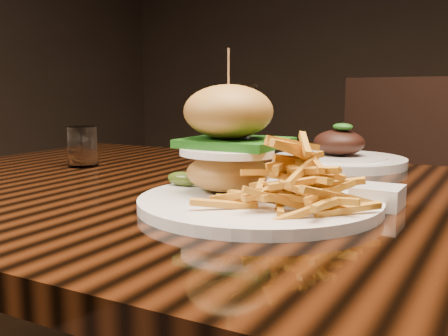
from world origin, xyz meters
The scene contains 7 objects.
dining_table centered at (0.00, 0.00, 0.67)m, with size 1.60×0.90×0.75m.
burger_plate centered at (-0.02, -0.10, 0.81)m, with size 0.34×0.34×0.22m.
ramekin centered at (0.13, -0.02, 0.77)m, with size 0.07×0.07×0.03m, color silver.
wine_glass centered at (-0.12, 0.04, 0.88)m, with size 0.06×0.06×0.17m.
water_tumbler centered at (-0.51, 0.07, 0.79)m, with size 0.06×0.06×0.09m, color white.
far_dish centered at (-0.04, 0.35, 0.77)m, with size 0.29×0.29×0.09m.
chair_far centered at (-0.05, 0.88, 0.54)m, with size 0.60×0.60×0.95m.
Camera 1 is at (0.29, -0.75, 0.92)m, focal length 42.00 mm.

